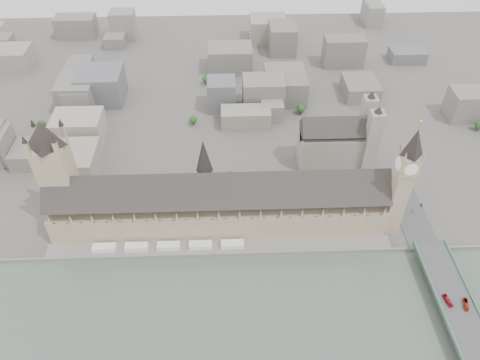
{
  "coord_description": "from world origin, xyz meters",
  "views": [
    {
      "loc": [
        7.28,
        -246.85,
        285.44
      ],
      "look_at": [
        17.34,
        31.01,
        37.35
      ],
      "focal_mm": 35.0,
      "sensor_mm": 36.0,
      "label": 1
    }
  ],
  "objects_px": {
    "westminster_bridge": "(464,330)",
    "car_approach": "(422,205)",
    "red_bus_north": "(448,300)",
    "westminster_abbey": "(339,141)",
    "elizabeth_tower": "(404,176)",
    "victoria_tower": "(56,171)",
    "palace_of_westminster": "(219,204)",
    "red_bus_south": "(466,304)"
  },
  "relations": [
    {
      "from": "westminster_bridge",
      "to": "car_approach",
      "type": "bearing_deg",
      "value": 86.7
    },
    {
      "from": "red_bus_north",
      "to": "westminster_abbey",
      "type": "bearing_deg",
      "value": 96.35
    },
    {
      "from": "elizabeth_tower",
      "to": "victoria_tower",
      "type": "distance_m",
      "value": 260.64
    },
    {
      "from": "victoria_tower",
      "to": "car_approach",
      "type": "xyz_separation_m",
      "value": [
        290.39,
        -2.5,
        -44.32
      ]
    },
    {
      "from": "westminster_bridge",
      "to": "westminster_abbey",
      "type": "bearing_deg",
      "value": 105.64
    },
    {
      "from": "palace_of_westminster",
      "to": "car_approach",
      "type": "height_order",
      "value": "palace_of_westminster"
    },
    {
      "from": "elizabeth_tower",
      "to": "red_bus_south",
      "type": "height_order",
      "value": "elizabeth_tower"
    },
    {
      "from": "westminster_bridge",
      "to": "victoria_tower",
      "type": "bearing_deg",
      "value": 158.22
    },
    {
      "from": "red_bus_north",
      "to": "red_bus_south",
      "type": "relative_size",
      "value": 1.01
    },
    {
      "from": "elizabeth_tower",
      "to": "westminster_bridge",
      "type": "xyz_separation_m",
      "value": [
        24.0,
        -95.5,
        -52.96
      ]
    },
    {
      "from": "palace_of_westminster",
      "to": "westminster_abbey",
      "type": "bearing_deg",
      "value": 34.17
    },
    {
      "from": "westminster_bridge",
      "to": "car_approach",
      "type": "height_order",
      "value": "car_approach"
    },
    {
      "from": "palace_of_westminster",
      "to": "red_bus_south",
      "type": "height_order",
      "value": "palace_of_westminster"
    },
    {
      "from": "elizabeth_tower",
      "to": "westminster_bridge",
      "type": "height_order",
      "value": "elizabeth_tower"
    },
    {
      "from": "westminster_abbey",
      "to": "car_approach",
      "type": "xyz_separation_m",
      "value": [
        57.47,
        -71.5,
        -14.2
      ]
    },
    {
      "from": "elizabeth_tower",
      "to": "red_bus_north",
      "type": "distance_m",
      "value": 91.58
    },
    {
      "from": "westminster_bridge",
      "to": "westminster_abbey",
      "type": "distance_m",
      "value": 190.56
    },
    {
      "from": "westminster_bridge",
      "to": "car_approach",
      "type": "distance_m",
      "value": 111.33
    },
    {
      "from": "red_bus_north",
      "to": "car_approach",
      "type": "xyz_separation_m",
      "value": [
        12.63,
        92.42,
        -0.77
      ]
    },
    {
      "from": "victoria_tower",
      "to": "red_bus_south",
      "type": "relative_size",
      "value": 10.04
    },
    {
      "from": "westminster_bridge",
      "to": "red_bus_north",
      "type": "height_order",
      "value": "red_bus_north"
    },
    {
      "from": "car_approach",
      "to": "westminster_abbey",
      "type": "bearing_deg",
      "value": 138.92
    },
    {
      "from": "westminster_abbey",
      "to": "red_bus_north",
      "type": "relative_size",
      "value": 6.75
    },
    {
      "from": "victoria_tower",
      "to": "red_bus_south",
      "type": "distance_m",
      "value": 308.31
    },
    {
      "from": "westminster_abbey",
      "to": "elizabeth_tower",
      "type": "bearing_deg",
      "value": -72.71
    },
    {
      "from": "red_bus_north",
      "to": "car_approach",
      "type": "height_order",
      "value": "red_bus_north"
    },
    {
      "from": "palace_of_westminster",
      "to": "westminster_abbey",
      "type": "relative_size",
      "value": 3.9
    },
    {
      "from": "palace_of_westminster",
      "to": "victoria_tower",
      "type": "xyz_separation_m",
      "value": [
        -122.0,
        6.3,
        32.5
      ]
    },
    {
      "from": "palace_of_westminster",
      "to": "westminster_bridge",
      "type": "xyz_separation_m",
      "value": [
        162.0,
        -107.2,
        -17.58
      ]
    },
    {
      "from": "red_bus_south",
      "to": "elizabeth_tower",
      "type": "bearing_deg",
      "value": 125.55
    },
    {
      "from": "red_bus_south",
      "to": "westminster_bridge",
      "type": "bearing_deg",
      "value": -92.33
    },
    {
      "from": "red_bus_south",
      "to": "palace_of_westminster",
      "type": "bearing_deg",
      "value": 166.87
    },
    {
      "from": "elizabeth_tower",
      "to": "westminster_bridge",
      "type": "bearing_deg",
      "value": -75.89
    },
    {
      "from": "westminster_bridge",
      "to": "red_bus_south",
      "type": "height_order",
      "value": "red_bus_south"
    },
    {
      "from": "palace_of_westminster",
      "to": "westminster_bridge",
      "type": "height_order",
      "value": "palace_of_westminster"
    },
    {
      "from": "victoria_tower",
      "to": "westminster_abbey",
      "type": "relative_size",
      "value": 1.47
    },
    {
      "from": "victoria_tower",
      "to": "elizabeth_tower",
      "type": "bearing_deg",
      "value": -3.96
    },
    {
      "from": "palace_of_westminster",
      "to": "elizabeth_tower",
      "type": "xyz_separation_m",
      "value": [
        138.0,
        -11.7,
        35.38
      ]
    },
    {
      "from": "elizabeth_tower",
      "to": "westminster_abbey",
      "type": "relative_size",
      "value": 1.58
    },
    {
      "from": "elizabeth_tower",
      "to": "westminster_bridge",
      "type": "relative_size",
      "value": 0.33
    },
    {
      "from": "palace_of_westminster",
      "to": "elizabeth_tower",
      "type": "bearing_deg",
      "value": -4.85
    },
    {
      "from": "elizabeth_tower",
      "to": "red_bus_north",
      "type": "bearing_deg",
      "value": -76.99
    }
  ]
}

